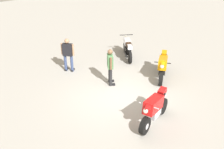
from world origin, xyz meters
TOP-DOWN VIEW (x-y plane):
  - ground_plane at (0.00, 0.00)m, footprint 40.00×40.00m
  - motorcycle_red_sportbike at (0.09, 2.01)m, footprint 1.85×1.03m
  - motorcycle_silver_cruiser at (-2.40, -2.95)m, footprint 1.06×1.93m
  - motorcycle_orange_sportbike at (-2.37, -0.26)m, footprint 1.55×1.48m
  - person_in_black_shirt at (0.85, -3.18)m, footprint 0.53×0.54m
  - person_in_green_shirt at (-0.13, -1.07)m, footprint 0.46×0.60m

SIDE VIEW (x-z plane):
  - ground_plane at x=0.00m, z-range 0.00..0.00m
  - motorcycle_silver_cruiser at x=-2.40m, z-range -0.02..1.06m
  - motorcycle_red_sportbike at x=0.09m, z-range 0.02..1.17m
  - motorcycle_orange_sportbike at x=-2.37m, z-range 0.02..1.17m
  - person_in_green_shirt at x=-0.13m, z-range 0.10..1.71m
  - person_in_black_shirt at x=0.85m, z-range 0.11..1.73m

